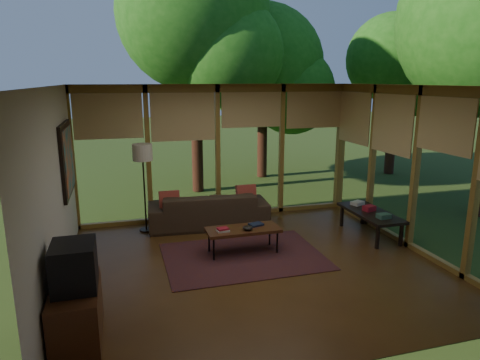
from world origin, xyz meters
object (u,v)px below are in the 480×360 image
object	(u,v)px
floor_lamp	(143,157)
coffee_table	(243,230)
side_console	(370,214)
sofa	(208,209)
television	(74,266)
media_cabinet	(77,313)

from	to	relation	value
floor_lamp	coffee_table	xyz separation A→B (m)	(1.46, -1.52, -1.01)
coffee_table	side_console	distance (m)	2.45
sofa	coffee_table	size ratio (longest dim) A/B	1.90
side_console	television	bearing A→B (deg)	-158.46
floor_lamp	media_cabinet	bearing A→B (deg)	-106.33
sofa	coffee_table	xyz separation A→B (m)	(0.26, -1.48, 0.06)
sofa	television	size ratio (longest dim) A/B	4.15
media_cabinet	floor_lamp	distance (m)	3.60
television	coffee_table	world-z (taller)	television
sofa	side_console	world-z (taller)	sofa
media_cabinet	television	world-z (taller)	television
media_cabinet	coffee_table	distance (m)	3.00
coffee_table	side_console	xyz separation A→B (m)	(2.45, 0.14, 0.02)
sofa	media_cabinet	xyz separation A→B (m)	(-2.16, -3.26, -0.03)
sofa	media_cabinet	world-z (taller)	sofa
television	media_cabinet	bearing A→B (deg)	180.00
floor_lamp	side_console	bearing A→B (deg)	-19.43
coffee_table	sofa	bearing A→B (deg)	100.12
television	floor_lamp	world-z (taller)	floor_lamp
floor_lamp	sofa	bearing A→B (deg)	-1.72
floor_lamp	coffee_table	distance (m)	2.33
coffee_table	side_console	size ratio (longest dim) A/B	0.86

